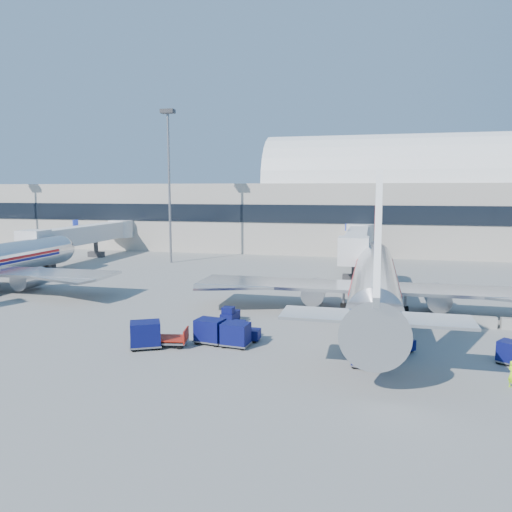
% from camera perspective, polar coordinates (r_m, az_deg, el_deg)
% --- Properties ---
extents(ground, '(260.00, 260.00, 0.00)m').
position_cam_1_polar(ground, '(42.41, -0.47, -7.35)').
color(ground, gray).
rests_on(ground, ground).
extents(terminal, '(170.00, 28.15, 21.00)m').
position_cam_1_polar(terminal, '(98.63, -0.40, 5.58)').
color(terminal, '#B2AA9E').
rests_on(terminal, ground).
extents(airliner_main, '(32.00, 37.26, 12.07)m').
position_cam_1_polar(airliner_main, '(45.02, 13.41, -2.86)').
color(airliner_main, silver).
rests_on(airliner_main, ground).
extents(jetbridge_near, '(4.40, 27.50, 6.25)m').
position_cam_1_polar(jetbridge_near, '(70.98, 11.50, 1.76)').
color(jetbridge_near, silver).
rests_on(jetbridge_near, ground).
extents(jetbridge_mid, '(4.40, 27.50, 6.25)m').
position_cam_1_polar(jetbridge_mid, '(83.58, -18.66, 2.37)').
color(jetbridge_mid, silver).
rests_on(jetbridge_mid, ground).
extents(mast_west, '(2.00, 1.20, 22.60)m').
position_cam_1_polar(mast_west, '(75.98, -9.93, 10.37)').
color(mast_west, slate).
rests_on(mast_west, ground).
extents(barrier_near, '(3.00, 0.55, 0.90)m').
position_cam_1_polar(barrier_near, '(43.87, 23.89, -6.89)').
color(barrier_near, '#9E9E96').
rests_on(barrier_near, ground).
extents(tug_lead, '(2.20, 1.12, 1.43)m').
position_cam_1_polar(tug_lead, '(36.76, -1.41, -8.65)').
color(tug_lead, '#090D47').
rests_on(tug_lead, ground).
extents(tug_right, '(2.30, 2.26, 1.40)m').
position_cam_1_polar(tug_right, '(36.05, 15.86, -9.28)').
color(tug_right, '#090D47').
rests_on(tug_right, ground).
extents(tug_left, '(1.21, 2.19, 1.38)m').
position_cam_1_polar(tug_left, '(41.64, -3.02, -6.74)').
color(tug_left, '#090D47').
rests_on(tug_left, ground).
extents(cart_train_a, '(2.09, 1.68, 1.70)m').
position_cam_1_polar(cart_train_a, '(35.26, -2.33, -8.92)').
color(cart_train_a, '#090D47').
rests_on(cart_train_a, ground).
extents(cart_train_b, '(2.24, 1.85, 1.77)m').
position_cam_1_polar(cart_train_b, '(36.13, -5.28, -8.48)').
color(cart_train_b, '#090D47').
rests_on(cart_train_b, ground).
extents(cart_train_c, '(2.64, 2.41, 1.88)m').
position_cam_1_polar(cart_train_c, '(35.72, -12.53, -8.72)').
color(cart_train_c, '#090D47').
rests_on(cart_train_c, ground).
extents(cart_solo_near, '(1.96, 1.70, 1.46)m').
position_cam_1_polar(cart_solo_near, '(31.97, 12.53, -11.09)').
color(cart_solo_near, '#090D47').
rests_on(cart_solo_near, ground).
extents(cart_open_red, '(2.62, 2.05, 0.64)m').
position_cam_1_polar(cart_open_red, '(35.99, -9.74, -9.43)').
color(cart_open_red, slate).
rests_on(cart_open_red, ground).
extents(ramp_worker, '(0.58, 0.67, 1.55)m').
position_cam_1_polar(ramp_worker, '(31.72, 27.24, -11.93)').
color(ramp_worker, '#9BE918').
rests_on(ramp_worker, ground).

